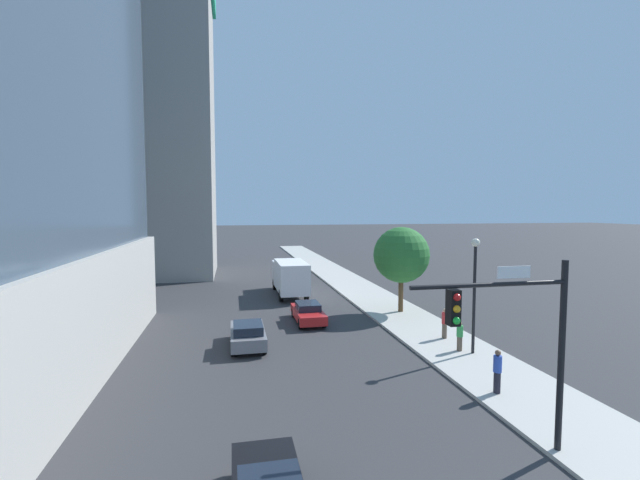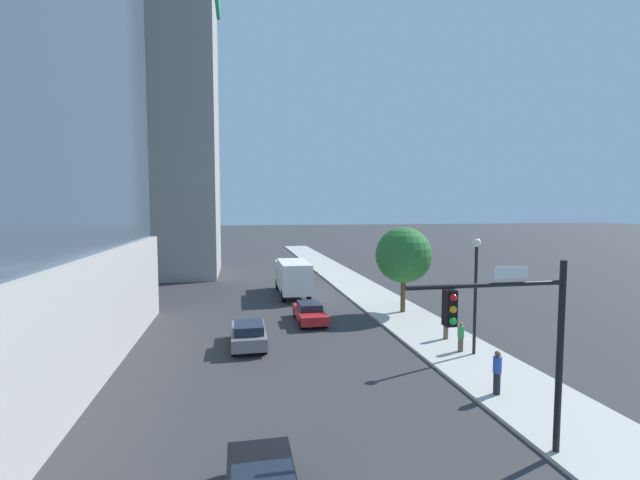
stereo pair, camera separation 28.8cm
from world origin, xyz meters
name	(u,v)px [view 1 (the left image)]	position (x,y,z in m)	size (l,w,h in m)	color
sidewalk	(412,323)	(8.77, 20.00, 0.07)	(4.53, 120.00, 0.15)	#B2AFA8
construction_building	(152,109)	(-11.85, 45.93, 19.17)	(24.87, 17.26, 43.18)	#9E9B93
traffic_light_pole	(515,326)	(5.23, 4.81, 4.22)	(5.17, 0.48, 6.03)	black
street_lamp	(475,279)	(9.28, 13.48, 4.10)	(0.44, 0.44, 6.07)	black
street_tree	(401,255)	(9.11, 22.83, 4.36)	(4.12, 4.12, 6.28)	brown
car_red	(308,312)	(1.94, 21.83, 0.67)	(1.80, 4.47, 1.33)	red
car_gray	(248,334)	(-2.30, 17.36, 0.74)	(1.88, 4.25, 1.46)	slate
box_truck	(290,275)	(1.94, 31.07, 1.80)	(2.45, 7.97, 3.16)	silver
pedestrian_green_shirt	(460,336)	(8.78, 13.97, 0.95)	(0.34, 0.34, 1.58)	brown
pedestrian_red_shirt	(445,323)	(9.07, 16.15, 1.06)	(0.34, 0.34, 1.77)	brown
pedestrian_blue_shirt	(497,371)	(7.54, 8.89, 1.08)	(0.34, 0.34, 1.81)	black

